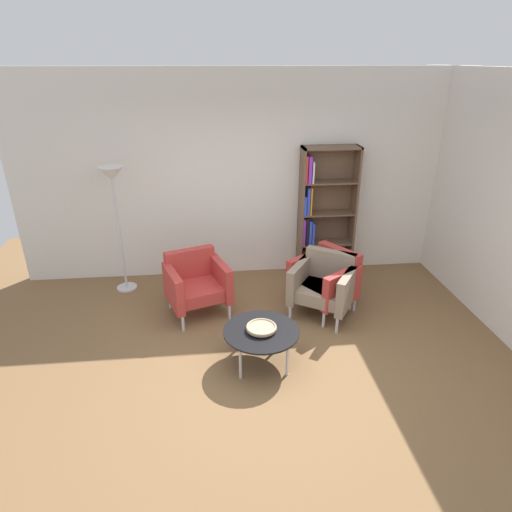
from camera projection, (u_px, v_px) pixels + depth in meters
ground_plane at (265, 372)px, 4.56m from camera, size 8.32×8.32×0.00m
plaster_back_panel at (245, 177)px, 6.19m from camera, size 6.40×0.12×2.90m
bookshelf_tall at (321, 216)px, 6.33m from camera, size 0.80×0.30×1.90m
coffee_table_low at (261, 333)px, 4.56m from camera, size 0.80×0.80×0.40m
decorative_bowl at (261, 328)px, 4.54m from camera, size 0.32×0.32×0.05m
armchair_spare_guest at (324, 284)px, 5.45m from camera, size 0.94×0.92×0.78m
armchair_near_window at (196, 282)px, 5.49m from camera, size 0.89×0.85×0.78m
armchair_corner_red at (326, 279)px, 5.57m from camera, size 0.93×0.94×0.78m
floor_lamp_torchiere at (113, 189)px, 5.62m from camera, size 0.32×0.32×1.74m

